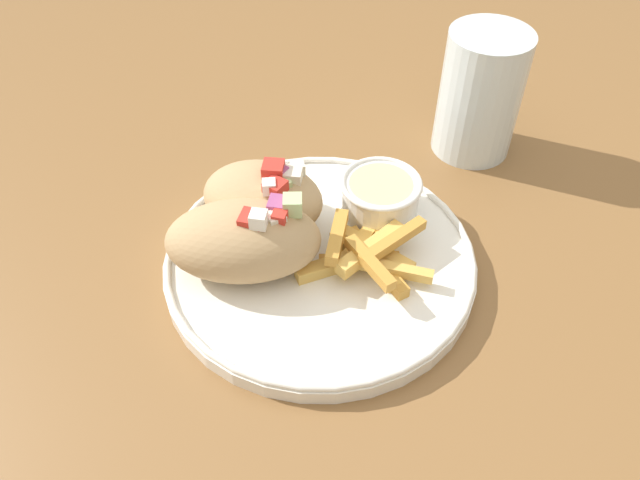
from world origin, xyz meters
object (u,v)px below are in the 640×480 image
fries_pile (367,255)px  water_glass (479,99)px  plate (320,260)px  pita_sandwich_far (264,197)px  sauce_ramekin (376,194)px  pita_sandwich_near (244,240)px

fries_pile → water_glass: 0.22m
plate → water_glass: water_glass is taller
pita_sandwich_far → plate: bearing=-25.0°
fries_pile → sauce_ramekin: sauce_ramekin is taller
pita_sandwich_far → water_glass: size_ratio=0.84×
plate → pita_sandwich_near: bearing=-153.2°
fries_pile → water_glass: water_glass is taller
pita_sandwich_far → pita_sandwich_near: bearing=-85.9°
sauce_ramekin → plate: bearing=-114.1°
plate → pita_sandwich_far: (-0.06, 0.03, 0.03)m
water_glass → pita_sandwich_near: bearing=-122.9°
plate → water_glass: size_ratio=2.08×
pita_sandwich_near → sauce_ramekin: bearing=29.7°
pita_sandwich_near → fries_pile: 0.10m
water_glass → sauce_ramekin: bearing=-115.7°
pita_sandwich_far → sauce_ramekin: size_ratio=1.47×
plate → pita_sandwich_near: (-0.06, -0.03, 0.04)m
fries_pile → water_glass: (0.06, 0.21, 0.03)m
water_glass → pita_sandwich_far: bearing=-130.9°
plate → water_glass: bearing=64.8°
pita_sandwich_near → sauce_ramekin: 0.13m
pita_sandwich_near → sauce_ramekin: size_ratio=1.98×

